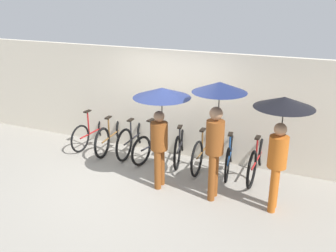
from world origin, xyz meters
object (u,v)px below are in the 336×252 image
Objects in this scene: parked_bicycle_1 at (113,134)px; parked_bicycle_6 at (230,154)px; parked_bicycle_2 at (135,136)px; parked_bicycle_3 at (156,142)px; parked_bicycle_0 at (94,131)px; pedestrian_trailing at (282,123)px; pedestrian_leading at (161,108)px; parked_bicycle_5 at (205,148)px; parked_bicycle_7 at (258,158)px; pedestrian_center at (218,111)px; parked_bicycle_4 at (181,143)px.

parked_bicycle_6 is at bearing -96.14° from parked_bicycle_1.
parked_bicycle_3 is at bearing -95.90° from parked_bicycle_2.
parked_bicycle_0 is 0.84× the size of pedestrian_trailing.
pedestrian_leading is at bearing -139.72° from parked_bicycle_3.
parked_bicycle_0 is at bearing 87.73° from parked_bicycle_5.
pedestrian_center is at bearing 153.95° from parked_bicycle_7.
pedestrian_center reaches higher than parked_bicycle_2.
pedestrian_trailing reaches higher than parked_bicycle_0.
parked_bicycle_7 is at bearing 115.60° from pedestrian_trailing.
pedestrian_trailing reaches higher than parked_bicycle_2.
parked_bicycle_3 is 0.81× the size of pedestrian_center.
parked_bicycle_3 is 1.14m from parked_bicycle_5.
parked_bicycle_4 is (2.28, 0.02, 0.03)m from parked_bicycle_0.
pedestrian_leading reaches higher than parked_bicycle_6.
parked_bicycle_2 is 1.14m from parked_bicycle_4.
pedestrian_trailing is at bearing 3.22° from pedestrian_center.
parked_bicycle_3 is 0.95× the size of parked_bicycle_7.
parked_bicycle_5 is at bearing -78.66° from parked_bicycle_3.
parked_bicycle_5 is (1.71, -0.03, 0.00)m from parked_bicycle_2.
parked_bicycle_5 is at bearing 88.63° from parked_bicycle_7.
pedestrian_leading is (-0.50, -1.15, 1.16)m from parked_bicycle_5.
parked_bicycle_7 is at bearing -79.99° from parked_bicycle_3.
pedestrian_leading is at bearing -136.09° from parked_bicycle_2.
parked_bicycle_1 is at bearing 100.47° from parked_bicycle_3.
pedestrian_leading is (-1.64, -1.11, 1.16)m from parked_bicycle_7.
parked_bicycle_4 is (0.57, 0.07, 0.03)m from parked_bicycle_3.
parked_bicycle_3 is at bearing -88.41° from parked_bicycle_0.
pedestrian_center is at bearing 171.58° from parked_bicycle_6.
parked_bicycle_1 is 0.93× the size of pedestrian_leading.
parked_bicycle_3 is 1.78m from pedestrian_leading.
parked_bicycle_4 is (1.71, 0.06, 0.01)m from parked_bicycle_1.
pedestrian_center is at bearing -106.15° from parked_bicycle_0.
pedestrian_center is (1.71, -1.16, 1.29)m from parked_bicycle_3.
parked_bicycle_6 reaches higher than parked_bicycle_3.
pedestrian_center is 1.08× the size of pedestrian_trailing.
parked_bicycle_6 is at bearing -93.80° from parked_bicycle_2.
parked_bicycle_6 reaches higher than parked_bicycle_7.
parked_bicycle_2 is at bearing 133.82° from pedestrian_leading.
parked_bicycle_2 is 1.03× the size of parked_bicycle_3.
pedestrian_center is 1.07m from pedestrian_trailing.
pedestrian_trailing is at bearing -101.16° from parked_bicycle_0.
pedestrian_trailing reaches higher than parked_bicycle_3.
parked_bicycle_2 is 2.86m from parked_bicycle_7.
parked_bicycle_4 is 1.00× the size of parked_bicycle_6.
parked_bicycle_1 is 1.00× the size of parked_bicycle_5.
pedestrian_leading is at bearing -178.25° from pedestrian_trailing.
parked_bicycle_5 is at bearing 64.74° from pedestrian_leading.
parked_bicycle_5 is at bearing -108.59° from parked_bicycle_4.
parked_bicycle_4 is 0.87× the size of pedestrian_leading.
parked_bicycle_6 is at bearing 135.71° from pedestrian_trailing.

